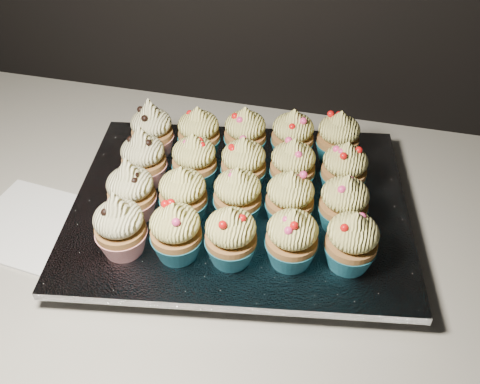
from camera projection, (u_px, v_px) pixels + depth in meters
The scene contains 24 objects.
worktop at pixel (354, 252), 0.73m from camera, with size 2.44×0.64×0.04m, color beige.
napkin at pixel (29, 224), 0.74m from camera, with size 0.15×0.15×0.00m, color white.
baking_tray at pixel (240, 213), 0.75m from camera, with size 0.42×0.32×0.02m, color black.
foil_lining at pixel (240, 204), 0.74m from camera, with size 0.45×0.35×0.01m, color silver.
cupcake_0 at pixel (120, 226), 0.64m from camera, with size 0.06×0.06×0.10m.
cupcake_1 at pixel (176, 232), 0.63m from camera, with size 0.06×0.06×0.08m.
cupcake_2 at pixel (231, 236), 0.63m from camera, with size 0.06×0.06×0.08m.
cupcake_3 at pixel (292, 238), 0.63m from camera, with size 0.06×0.06×0.08m.
cupcake_4 at pixel (352, 241), 0.62m from camera, with size 0.06×0.06×0.08m.
cupcake_5 at pixel (131, 191), 0.69m from camera, with size 0.06×0.06×0.10m.
cupcake_6 at pixel (183, 195), 0.68m from camera, with size 0.06×0.06×0.08m.
cupcake_7 at pixel (238, 196), 0.68m from camera, with size 0.06×0.06×0.08m.
cupcake_8 at pixel (290, 199), 0.68m from camera, with size 0.06×0.06×0.08m.
cupcake_9 at pixel (344, 204), 0.67m from camera, with size 0.06×0.06×0.08m.
cupcake_10 at pixel (144, 158), 0.74m from camera, with size 0.06×0.06×0.10m.
cupcake_11 at pixel (194, 161), 0.74m from camera, with size 0.06×0.06×0.08m.
cupcake_12 at pixel (244, 165), 0.73m from camera, with size 0.06×0.06×0.08m.
cupcake_13 at pixel (293, 166), 0.73m from camera, with size 0.06×0.06×0.08m.
cupcake_14 at pixel (344, 170), 0.72m from camera, with size 0.06×0.06×0.08m.
cupcake_15 at pixel (152, 130), 0.79m from camera, with size 0.06×0.06×0.10m.
cupcake_16 at pixel (199, 134), 0.79m from camera, with size 0.06×0.06×0.08m.
cupcake_17 at pixel (245, 134), 0.79m from camera, with size 0.06×0.06×0.08m.
cupcake_18 at pixel (293, 136), 0.78m from camera, with size 0.06×0.06×0.08m.
cupcake_19 at pixel (338, 138), 0.78m from camera, with size 0.06×0.06×0.08m.
Camera 1 is at (-0.03, 1.18, 1.43)m, focal length 40.00 mm.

